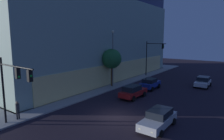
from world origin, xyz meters
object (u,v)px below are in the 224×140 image
Objects in this scene: street_lamp_sidewalk at (113,52)px; sidewalk_tree at (112,59)px; pedestrian_waiting at (18,108)px; traffic_light_near_corner at (13,81)px; car_red at (133,91)px; car_blue at (150,83)px; car_silver at (158,119)px; car_white at (203,82)px; traffic_light_far_corner at (152,53)px; modern_building at (80,33)px.

street_lamp_sidewalk is 1.16m from sidewalk_tree.
traffic_light_near_corner is at bearing -122.85° from pedestrian_waiting.
street_lamp_sidewalk is 16.59m from pedestrian_waiting.
car_blue is at bearing 1.93° from car_red.
traffic_light_near_corner is at bearing 127.81° from car_silver.
street_lamp_sidewalk is 7.92m from car_red.
sidewalk_tree is 1.43× the size of car_white.
car_silver is 1.14× the size of car_blue.
traffic_light_near_corner reaches higher than pedestrian_waiting.
traffic_light_far_corner reaches higher than car_red.
modern_building is 8.49× the size of car_silver.
pedestrian_waiting is at bearing -150.65° from modern_building.
car_silver is 1.13× the size of car_white.
pedestrian_waiting is (-16.21, -0.64, -3.33)m from sidewalk_tree.
street_lamp_sidewalk reaches higher than traffic_light_near_corner.
modern_building is 24.61m from car_white.
sidewalk_tree is 1.26× the size of car_silver.
car_red is (12.78, -5.20, -0.33)m from pedestrian_waiting.
sidewalk_tree reaches higher than traffic_light_near_corner.
modern_building is at bearing 65.21° from car_red.
traffic_light_near_corner is 1.00× the size of sidewalk_tree.
street_lamp_sidewalk is 5.03× the size of pedestrian_waiting.
modern_building reaches higher than car_silver.
car_red is at bearing -22.15° from pedestrian_waiting.
street_lamp_sidewalk is at bearing 174.09° from traffic_light_far_corner.
car_blue is at bearing -97.05° from modern_building.
sidewalk_tree reaches higher than car_silver.
pedestrian_waiting is at bearing 118.81° from car_silver.
street_lamp_sidewalk is at bearing 59.59° from car_red.
traffic_light_far_corner is 1.17× the size of sidewalk_tree.
car_blue is at bearing -9.23° from traffic_light_near_corner.
car_silver is at bearing -61.19° from pedestrian_waiting.
traffic_light_far_corner is 11.55m from car_white.
modern_building is at bearing 82.95° from car_blue.
car_blue is at bearing 27.88° from car_silver.
car_white is (-3.12, -10.40, -3.94)m from traffic_light_far_corner.
car_blue is (19.64, -3.19, -3.45)m from traffic_light_near_corner.
sidewalk_tree is 1.34× the size of car_red.
modern_building is 28.18m from car_silver.
pedestrian_waiting is at bearing -179.04° from street_lamp_sidewalk.
car_white is at bearing 0.27° from car_silver.
traffic_light_near_corner is 0.85× the size of traffic_light_far_corner.
street_lamp_sidewalk is 1.98× the size of car_red.
pedestrian_waiting reaches higher than car_blue.
car_red is at bearing -120.38° from sidewalk_tree.
street_lamp_sidewalk is (-11.85, 1.23, 0.84)m from traffic_light_far_corner.
traffic_light_far_corner is (29.02, 0.86, 0.46)m from traffic_light_near_corner.
car_red is 13.44m from car_white.
street_lamp_sidewalk is at bearing 115.09° from car_blue.
traffic_light_near_corner reaches higher than car_silver.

